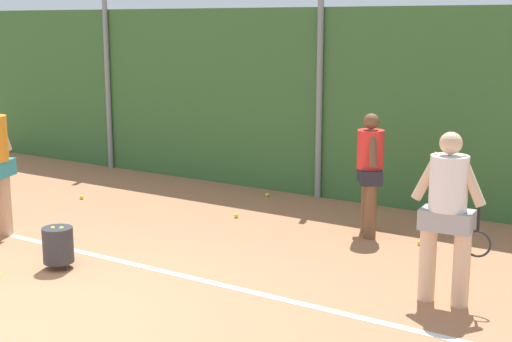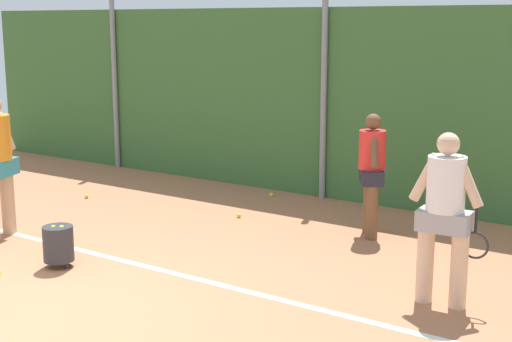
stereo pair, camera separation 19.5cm
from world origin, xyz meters
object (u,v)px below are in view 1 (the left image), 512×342
Objects in this scene: tennis_ball_4 at (82,197)px; tennis_ball_6 at (236,216)px; ball_hopper at (58,245)px; player_backcourt_far at (370,168)px; tennis_ball_5 at (420,243)px; tennis_ball_8 at (267,195)px; player_midcourt at (448,209)px.

tennis_ball_6 is (2.78, 0.42, 0.00)m from tennis_ball_4.
ball_hopper is 7.78× the size of tennis_ball_6.
player_backcourt_far is at bearing 7.94° from tennis_ball_4.
ball_hopper is 4.56m from tennis_ball_5.
tennis_ball_5 is (3.26, 3.18, -0.26)m from ball_hopper.
player_backcourt_far reaches higher than ball_hopper.
tennis_ball_6 is at bearing 8.63° from tennis_ball_4.
player_backcourt_far is at bearing -25.91° from tennis_ball_8.
player_backcourt_far is at bearing 174.82° from tennis_ball_5.
tennis_ball_4 is 1.00× the size of tennis_ball_5.
tennis_ball_4 is 2.81m from tennis_ball_6.
tennis_ball_8 is (2.47, 1.80, 0.00)m from tennis_ball_4.
ball_hopper reaches higher than tennis_ball_6.
player_midcourt is at bearing -10.27° from tennis_ball_4.
tennis_ball_4 is at bearing -171.37° from tennis_ball_6.
tennis_ball_8 is (-3.99, 2.97, -0.97)m from player_midcourt.
player_backcourt_far is 25.30× the size of tennis_ball_4.
ball_hopper is at bearing -69.75° from player_backcourt_far.
player_midcourt reaches higher than tennis_ball_6.
ball_hopper is 7.78× the size of tennis_ball_5.
tennis_ball_4 is at bearing -143.93° from tennis_ball_8.
tennis_ball_6 is (-2.01, -0.25, -0.91)m from player_backcourt_far.
tennis_ball_5 is at bearing -21.20° from tennis_ball_8.
player_midcourt is at bearing -36.63° from tennis_ball_8.
tennis_ball_8 is (-0.31, 1.38, 0.00)m from tennis_ball_6.
player_backcourt_far is 1.19m from tennis_ball_5.
player_midcourt is 4.45m from ball_hopper.
tennis_ball_6 is at bearing -115.25° from player_backcourt_far.
player_backcourt_far is 2.22m from tennis_ball_6.
player_backcourt_far is 25.30× the size of tennis_ball_5.
tennis_ball_6 is at bearing -176.36° from tennis_ball_5.
player_midcourt is 3.49× the size of ball_hopper.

